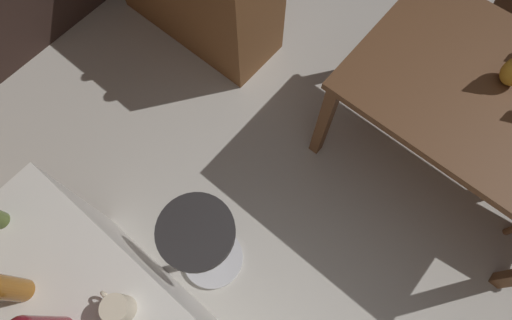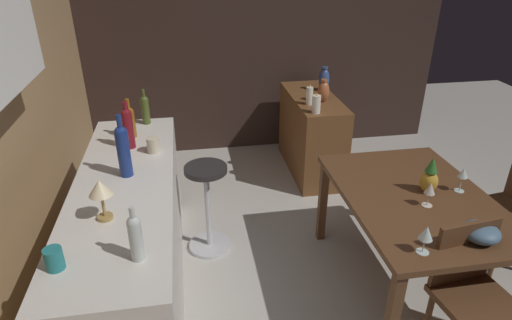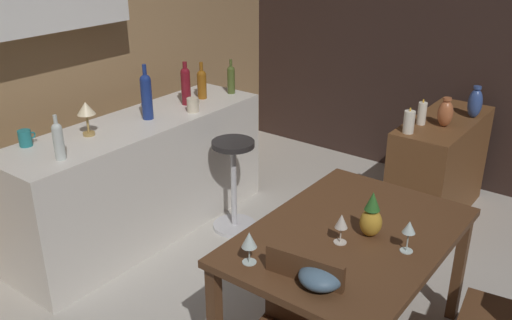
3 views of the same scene
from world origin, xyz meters
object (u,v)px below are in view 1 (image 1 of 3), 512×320
at_px(bar_stool, 205,246).
at_px(dining_table, 494,108).
at_px(wine_bottle_amber, 1,287).
at_px(cup_cream, 118,308).

bearing_deg(bar_stool, dining_table, -116.21).
xyz_separation_m(wine_bottle_amber, cup_cream, (-0.30, -0.17, -0.08)).
xyz_separation_m(dining_table, cup_cream, (0.61, 1.67, 0.30)).
relative_size(bar_stool, wine_bottle_amber, 2.46).
distance_m(dining_table, cup_cream, 1.80).
bearing_deg(bar_stool, cup_cream, 96.93).
bearing_deg(dining_table, wine_bottle_amber, 63.90).
bearing_deg(cup_cream, dining_table, -110.00).
distance_m(bar_stool, cup_cream, 0.67).
height_order(bar_stool, wine_bottle_amber, wine_bottle_amber).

